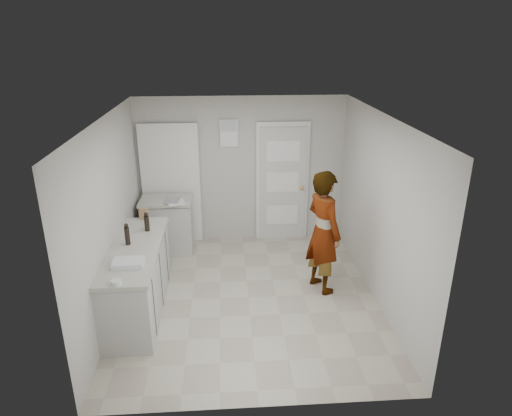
{
  "coord_description": "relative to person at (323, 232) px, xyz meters",
  "views": [
    {
      "loc": [
        -0.27,
        -5.47,
        3.47
      ],
      "look_at": [
        0.14,
        0.4,
        1.18
      ],
      "focal_mm": 32.0,
      "sensor_mm": 36.0,
      "label": 1
    }
  ],
  "objects": [
    {
      "name": "oil_cruet_a",
      "position": [
        -2.41,
        0.11,
        0.17
      ],
      "size": [
        0.07,
        0.07,
        0.27
      ],
      "color": "black",
      "rests_on": "main_counter"
    },
    {
      "name": "egg_bowl",
      "position": [
        -2.53,
        -1.29,
        0.07
      ],
      "size": [
        0.11,
        0.11,
        0.04
      ],
      "color": "silver",
      "rests_on": "main_counter"
    },
    {
      "name": "cake_mix_box",
      "position": [
        -2.52,
        0.51,
        0.13
      ],
      "size": [
        0.12,
        0.07,
        0.18
      ],
      "primitive_type": "cube",
      "rotation": [
        0.0,
        0.0,
        -0.22
      ],
      "color": "olive",
      "rests_on": "main_counter"
    },
    {
      "name": "oil_cruet_b",
      "position": [
        -2.59,
        -0.31,
        0.18
      ],
      "size": [
        0.06,
        0.06,
        0.29
      ],
      "color": "black",
      "rests_on": "main_counter"
    },
    {
      "name": "baking_dish",
      "position": [
        -2.48,
        -0.87,
        0.07
      ],
      "size": [
        0.36,
        0.26,
        0.06
      ],
      "rotation": [
        0.0,
        0.0,
        0.03
      ],
      "color": "silver",
      "rests_on": "main_counter"
    },
    {
      "name": "person",
      "position": [
        0.0,
        0.0,
        0.0
      ],
      "size": [
        0.65,
        0.76,
        1.76
      ],
      "primitive_type": "imported",
      "rotation": [
        0.0,
        0.0,
        2.01
      ],
      "color": "silver",
      "rests_on": "ground"
    },
    {
      "name": "room_shell",
      "position": [
        -1.23,
        1.76,
        0.14
      ],
      "size": [
        4.0,
        4.0,
        4.0
      ],
      "color": "#A8A49E",
      "rests_on": "ground"
    },
    {
      "name": "papers",
      "position": [
        -2.13,
        1.2,
        0.05
      ],
      "size": [
        0.35,
        0.4,
        0.01
      ],
      "primitive_type": "cube",
      "rotation": [
        0.0,
        0.0,
        0.27
      ],
      "color": "white",
      "rests_on": "side_counter"
    },
    {
      "name": "ground",
      "position": [
        -1.05,
        -0.19,
        -0.88
      ],
      "size": [
        4.0,
        4.0,
        0.0
      ],
      "primitive_type": "plane",
      "color": "#ABA08F",
      "rests_on": "ground"
    },
    {
      "name": "side_counter",
      "position": [
        -2.3,
        1.36,
        -0.45
      ],
      "size": [
        0.84,
        0.61,
        0.93
      ],
      "color": "beige",
      "rests_on": "ground"
    },
    {
      "name": "main_counter",
      "position": [
        -2.5,
        -0.39,
        -0.45
      ],
      "size": [
        0.64,
        1.96,
        0.93
      ],
      "color": "beige",
      "rests_on": "ground"
    },
    {
      "name": "spice_jar",
      "position": [
        -2.4,
        0.2,
        0.08
      ],
      "size": [
        0.05,
        0.05,
        0.07
      ],
      "primitive_type": "cylinder",
      "color": "tan",
      "rests_on": "main_counter"
    }
  ]
}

